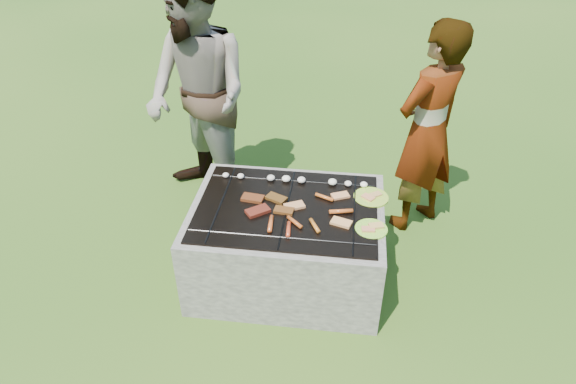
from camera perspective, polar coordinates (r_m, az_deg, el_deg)
name	(u,v)px	position (r m, az deg, el deg)	size (l,w,h in m)	color
lawn	(287,274)	(3.84, -0.10, -9.04)	(60.00, 60.00, 0.00)	#214B12
fire_pit	(287,244)	(3.65, -0.10, -5.85)	(1.30, 1.00, 0.62)	#9D968B
mushrooms	(300,180)	(3.68, 1.30, 1.36)	(1.05, 0.06, 0.04)	beige
pork_slabs	(265,204)	(3.45, -2.54, -1.37)	(0.38, 0.31, 0.02)	#96441B
sausages	(306,218)	(3.33, 2.01, -2.92)	(0.54, 0.49, 0.03)	#F35B28
bread_on_grate	(323,209)	(3.42, 3.95, -1.85)	(0.47, 0.41, 0.02)	#D7B66E
plate_far	(371,197)	(3.59, 9.20, -0.59)	(0.31, 0.31, 0.03)	yellow
plate_near	(371,229)	(3.31, 9.26, -4.05)	(0.23, 0.23, 0.03)	#D5FF3C
cook	(427,131)	(4.01, 15.23, 6.53)	(0.61, 0.40, 1.68)	#A59589
bystander	(198,97)	(4.15, -9.96, 10.39)	(0.95, 0.74, 1.96)	gray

